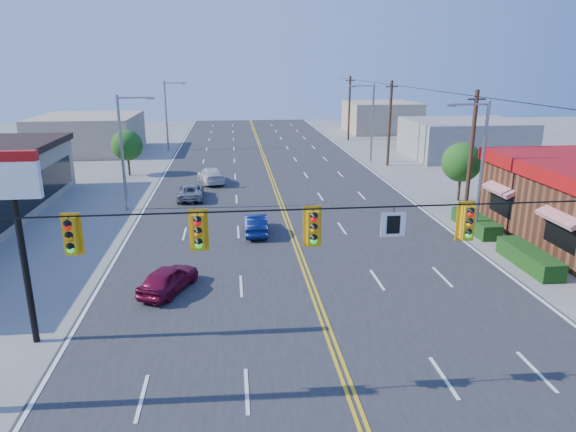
{
  "coord_description": "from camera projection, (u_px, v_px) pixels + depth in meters",
  "views": [
    {
      "loc": [
        -3.48,
        -14.03,
        10.05
      ],
      "look_at": [
        -0.61,
        11.99,
        2.2
      ],
      "focal_mm": 32.0,
      "sensor_mm": 36.0,
      "label": 1
    }
  ],
  "objects": [
    {
      "name": "streetlight_ne",
      "position": [
        371.0,
        119.0,
        52.63
      ],
      "size": [
        2.55,
        0.25,
        8.0
      ],
      "color": "gray",
      "rests_on": "ground"
    },
    {
      "name": "utility_pole_far",
      "position": [
        349.0,
        108.0,
        68.1
      ],
      "size": [
        0.28,
        0.28,
        8.4
      ],
      "primitive_type": "cylinder",
      "color": "#47301E",
      "rests_on": "ground"
    },
    {
      "name": "streetlight_nw",
      "position": [
        168.0,
        112.0,
        59.89
      ],
      "size": [
        2.55,
        0.25,
        8.0
      ],
      "color": "gray",
      "rests_on": "ground"
    },
    {
      "name": "car_white",
      "position": [
        211.0,
        176.0,
        44.31
      ],
      "size": [
        2.74,
        4.82,
        1.32
      ],
      "primitive_type": "imported",
      "rotation": [
        0.0,
        0.0,
        3.35
      ],
      "color": "silver",
      "rests_on": "ground"
    },
    {
      "name": "utility_pole_mid",
      "position": [
        390.0,
        124.0,
        50.96
      ],
      "size": [
        0.28,
        0.28,
        8.4
      ],
      "primitive_type": "cylinder",
      "color": "#47301E",
      "rests_on": "ground"
    },
    {
      "name": "streetlight_sw",
      "position": [
        125.0,
        147.0,
        35.13
      ],
      "size": [
        2.55,
        0.25,
        8.0
      ],
      "color": "gray",
      "rests_on": "ground"
    },
    {
      "name": "road",
      "position": [
        284.0,
        213.0,
        35.65
      ],
      "size": [
        20.0,
        120.0,
        0.06
      ],
      "primitive_type": "cube",
      "color": "#2D2D30",
      "rests_on": "ground"
    },
    {
      "name": "pizza_hut_sign",
      "position": [
        16.0,
        209.0,
        17.78
      ],
      "size": [
        1.9,
        0.3,
        6.85
      ],
      "color": "black",
      "rests_on": "ground"
    },
    {
      "name": "signal_span",
      "position": [
        349.0,
        244.0,
        15.2
      ],
      "size": [
        24.32,
        0.34,
        9.0
      ],
      "color": "#47301E",
      "rests_on": "ground"
    },
    {
      "name": "bld_east_mid",
      "position": [
        464.0,
        139.0,
        56.43
      ],
      "size": [
        12.0,
        10.0,
        4.0
      ],
      "primitive_type": "cube",
      "color": "gray",
      "rests_on": "ground"
    },
    {
      "name": "ground",
      "position": [
        347.0,
        386.0,
        16.61
      ],
      "size": [
        160.0,
        160.0,
        0.0
      ],
      "primitive_type": "plane",
      "color": "gray",
      "rests_on": "ground"
    },
    {
      "name": "car_silver",
      "position": [
        191.0,
        192.0,
        39.12
      ],
      "size": [
        2.07,
        4.24,
        1.16
      ],
      "primitive_type": "imported",
      "rotation": [
        0.0,
        0.0,
        3.18
      ],
      "color": "#96959A",
      "rests_on": "ground"
    },
    {
      "name": "streetlight_se",
      "position": [
        479.0,
        162.0,
        29.78
      ],
      "size": [
        2.55,
        0.25,
        8.0
      ],
      "color": "gray",
      "rests_on": "ground"
    },
    {
      "name": "car_magenta",
      "position": [
        168.0,
        280.0,
        23.21
      ],
      "size": [
        2.8,
        3.86,
        1.22
      ],
      "primitive_type": "imported",
      "rotation": [
        0.0,
        0.0,
        2.71
      ],
      "color": "maroon",
      "rests_on": "ground"
    },
    {
      "name": "tree_west",
      "position": [
        127.0,
        145.0,
        46.82
      ],
      "size": [
        2.8,
        2.8,
        4.2
      ],
      "color": "#47301E",
      "rests_on": "ground"
    },
    {
      "name": "tree_kfc_rear",
      "position": [
        462.0,
        162.0,
        38.13
      ],
      "size": [
        2.94,
        2.94,
        4.41
      ],
      "color": "#47301E",
      "rests_on": "ground"
    },
    {
      "name": "car_blue",
      "position": [
        256.0,
        224.0,
        31.15
      ],
      "size": [
        1.33,
        3.73,
        1.22
      ],
      "primitive_type": "imported",
      "rotation": [
        0.0,
        0.0,
        3.13
      ],
      "color": "#0D1B50",
      "rests_on": "ground"
    },
    {
      "name": "bld_west_far",
      "position": [
        89.0,
        134.0,
        59.62
      ],
      "size": [
        11.0,
        12.0,
        4.2
      ],
      "primitive_type": "cube",
      "color": "tan",
      "rests_on": "ground"
    },
    {
      "name": "utility_pole_near",
      "position": [
        471.0,
        155.0,
        33.82
      ],
      "size": [
        0.28,
        0.28,
        8.4
      ],
      "primitive_type": "cylinder",
      "color": "#47301E",
      "rests_on": "ground"
    },
    {
      "name": "bld_east_far",
      "position": [
        381.0,
        117.0,
        77.01
      ],
      "size": [
        10.0,
        10.0,
        4.4
      ],
      "primitive_type": "cube",
      "color": "tan",
      "rests_on": "ground"
    }
  ]
}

